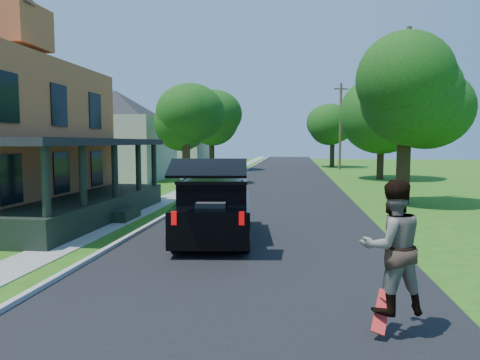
# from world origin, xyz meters

# --- Properties ---
(ground) EXTENTS (140.00, 140.00, 0.00)m
(ground) POSITION_xyz_m (0.00, 0.00, 0.00)
(ground) COLOR #295911
(ground) RESTS_ON ground
(street) EXTENTS (8.00, 120.00, 0.02)m
(street) POSITION_xyz_m (0.00, 20.00, 0.00)
(street) COLOR black
(street) RESTS_ON ground
(curb) EXTENTS (0.15, 120.00, 0.12)m
(curb) POSITION_xyz_m (-4.05, 20.00, 0.00)
(curb) COLOR #A5A6A1
(curb) RESTS_ON ground
(sidewalk) EXTENTS (1.30, 120.00, 0.03)m
(sidewalk) POSITION_xyz_m (-5.60, 20.00, 0.00)
(sidewalk) COLOR gray
(sidewalk) RESTS_ON ground
(front_walk) EXTENTS (6.50, 1.20, 0.03)m
(front_walk) POSITION_xyz_m (-9.50, 6.00, 0.00)
(front_walk) COLOR gray
(front_walk) RESTS_ON ground
(neighbor_house_mid) EXTENTS (12.78, 12.78, 8.30)m
(neighbor_house_mid) POSITION_xyz_m (-13.50, 24.00, 4.19)
(neighbor_house_mid) COLOR beige
(neighbor_house_mid) RESTS_ON ground
(neighbor_house_far) EXTENTS (12.78, 12.78, 8.30)m
(neighbor_house_far) POSITION_xyz_m (-13.50, 40.00, 4.19)
(neighbor_house_far) COLOR beige
(neighbor_house_far) RESTS_ON ground
(black_suv) EXTENTS (2.68, 5.70, 2.56)m
(black_suv) POSITION_xyz_m (-1.40, 3.26, 0.98)
(black_suv) COLOR black
(black_suv) RESTS_ON ground
(skateboarder) EXTENTS (1.16, 1.00, 2.03)m
(skateboarder) POSITION_xyz_m (2.50, -3.00, 1.41)
(skateboarder) COLOR black
(skateboarder) RESTS_ON ground
(skateboard) EXTENTS (0.42, 0.62, 0.53)m
(skateboard) POSITION_xyz_m (2.38, -2.98, 0.36)
(skateboard) COLOR red
(skateboard) RESTS_ON ground
(tree_left_mid) EXTENTS (5.14, 5.13, 7.40)m
(tree_left_mid) POSITION_xyz_m (-6.45, 19.33, 4.88)
(tree_left_mid) COLOR black
(tree_left_mid) RESTS_ON ground
(tree_left_far) EXTENTS (7.03, 7.16, 8.91)m
(tree_left_far) POSITION_xyz_m (-7.90, 36.11, 5.74)
(tree_left_far) COLOR black
(tree_left_far) RESTS_ON ground
(tree_right_near) EXTENTS (6.73, 7.07, 8.28)m
(tree_right_near) POSITION_xyz_m (6.20, 11.81, 5.42)
(tree_right_near) COLOR black
(tree_right_near) RESTS_ON ground
(tree_right_mid) EXTENTS (7.36, 7.47, 8.93)m
(tree_right_mid) POSITION_xyz_m (7.93, 26.33, 5.60)
(tree_right_mid) COLOR black
(tree_right_mid) RESTS_ON ground
(tree_right_far) EXTENTS (5.77, 5.59, 8.21)m
(tree_right_far) POSITION_xyz_m (5.50, 43.06, 5.24)
(tree_right_far) COLOR black
(tree_right_far) RESTS_ON ground
(utility_pole_near) EXTENTS (1.57, 0.27, 8.75)m
(utility_pole_near) POSITION_xyz_m (6.64, 13.23, 4.51)
(utility_pole_near) COLOR #3F311D
(utility_pole_near) RESTS_ON ground
(utility_pole_far) EXTENTS (1.58, 0.60, 9.40)m
(utility_pole_far) POSITION_xyz_m (5.99, 38.58, 4.85)
(utility_pole_far) COLOR #3F311D
(utility_pole_far) RESTS_ON ground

